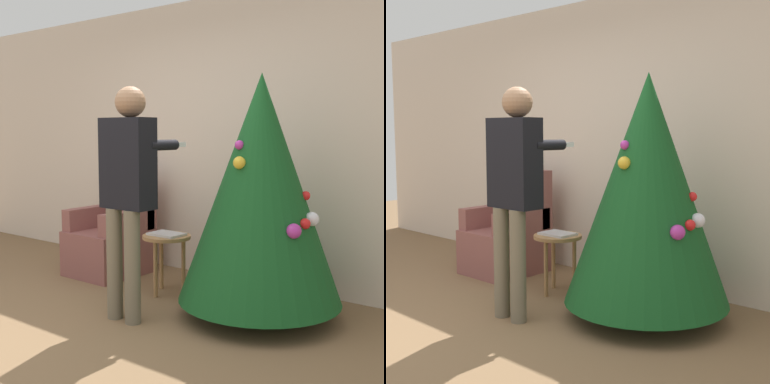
{
  "view_description": "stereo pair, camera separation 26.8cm",
  "coord_description": "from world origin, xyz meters",
  "views": [
    {
      "loc": [
        3.06,
        -2.04,
        1.42
      ],
      "look_at": [
        0.62,
        1.08,
        0.98
      ],
      "focal_mm": 50.0,
      "sensor_mm": 36.0,
      "label": 1
    },
    {
      "loc": [
        3.26,
        -1.87,
        1.42
      ],
      "look_at": [
        0.62,
        1.08,
        0.98
      ],
      "focal_mm": 50.0,
      "sensor_mm": 36.0,
      "label": 2
    }
  ],
  "objects": [
    {
      "name": "christmas_tree",
      "position": [
        1.0,
        1.42,
        1.0
      ],
      "size": [
        1.25,
        1.25,
        1.86
      ],
      "color": "brown",
      "rests_on": "ground_plane"
    },
    {
      "name": "side_stool",
      "position": [
        0.04,
        1.45,
        0.44
      ],
      "size": [
        0.42,
        0.42,
        0.52
      ],
      "color": "#A37547",
      "rests_on": "ground_plane"
    },
    {
      "name": "ground_plane",
      "position": [
        0.0,
        0.0,
        0.0
      ],
      "size": [
        14.0,
        14.0,
        0.0
      ],
      "primitive_type": "plane",
      "color": "brown"
    },
    {
      "name": "person_standing",
      "position": [
        0.24,
        0.79,
        1.06
      ],
      "size": [
        0.43,
        0.57,
        1.76
      ],
      "color": "#6B604C",
      "rests_on": "ground_plane"
    },
    {
      "name": "armchair",
      "position": [
        -0.84,
        1.65,
        0.35
      ],
      "size": [
        0.64,
        0.73,
        1.03
      ],
      "color": "brown",
      "rests_on": "ground_plane"
    },
    {
      "name": "wall_back",
      "position": [
        0.0,
        2.23,
        1.35
      ],
      "size": [
        8.0,
        0.06,
        2.7
      ],
      "color": "beige",
      "rests_on": "ground_plane"
    },
    {
      "name": "laptop",
      "position": [
        0.04,
        1.45,
        0.53
      ],
      "size": [
        0.29,
        0.22,
        0.02
      ],
      "color": "silver",
      "rests_on": "side_stool"
    }
  ]
}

